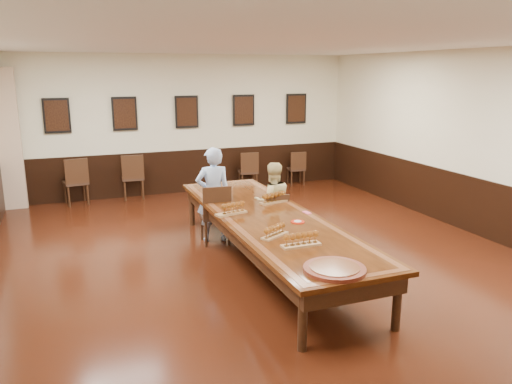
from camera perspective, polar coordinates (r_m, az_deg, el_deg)
name	(u,v)px	position (r m, az deg, el deg)	size (l,w,h in m)	color
floor	(268,265)	(7.57, 1.38, -8.30)	(8.00, 10.00, 0.02)	black
ceiling	(269,41)	(7.03, 1.54, 16.85)	(8.00, 10.00, 0.02)	white
wall_back	(186,125)	(11.86, -7.96, 7.64)	(8.00, 0.02, 3.20)	#ECEAC6
wall_right	(485,144)	(9.41, 24.73, 4.97)	(0.02, 10.00, 3.20)	#ECEAC6
chair_man	(215,213)	(8.36, -4.72, -2.46)	(0.47, 0.51, 1.01)	#311F16
chair_woman	(274,218)	(8.35, 2.05, -2.95)	(0.41, 0.44, 0.87)	#311F16
spare_chair_a	(75,181)	(11.44, -19.94, 1.20)	(0.48, 0.52, 1.02)	#311F16
spare_chair_b	(133,176)	(11.58, -13.90, 1.76)	(0.48, 0.52, 1.02)	#311F16
spare_chair_c	(248,170)	(12.14, -0.92, 2.48)	(0.44, 0.47, 0.93)	#311F16
spare_chair_d	(296,168)	(12.69, 4.60, 2.77)	(0.40, 0.44, 0.86)	#311F16
person_man	(213,195)	(8.38, -4.91, -0.30)	(0.59, 0.39, 1.61)	#5485D4
person_woman	(272,202)	(8.37, 1.88, -1.17)	(0.67, 0.52, 1.35)	beige
pink_phone	(307,213)	(7.50, 5.83, -2.36)	(0.08, 0.15, 0.01)	#F55176
curtain	(9,140)	(11.43, -26.39, 5.37)	(0.45, 0.18, 2.90)	#CBA88B
wainscoting	(268,232)	(7.39, 1.40, -4.63)	(8.00, 10.00, 1.00)	black
conference_table	(268,225)	(7.36, 1.41, -3.80)	(1.40, 5.00, 0.76)	black
posters	(187,112)	(11.77, -7.93, 9.06)	(6.14, 0.04, 0.74)	black
flight_a	(232,209)	(7.38, -2.79, -1.94)	(0.51, 0.25, 0.18)	olive
flight_b	(274,198)	(8.01, 2.03, -0.69)	(0.50, 0.27, 0.18)	olive
flight_c	(275,231)	(6.40, 2.15, -4.51)	(0.44, 0.33, 0.16)	olive
flight_d	(301,240)	(6.07, 5.17, -5.47)	(0.49, 0.15, 0.18)	olive
red_plate_grp	(298,222)	(7.02, 4.79, -3.43)	(0.19, 0.19, 0.03)	red
carved_platter	(335,269)	(5.42, 8.97, -8.69)	(0.71, 0.71, 0.05)	#4E180F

